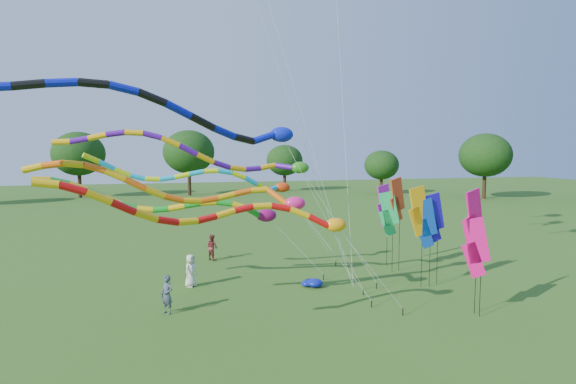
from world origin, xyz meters
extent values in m
plane|color=#285616|center=(0.00, 0.00, 0.00)|extent=(160.00, 160.00, 0.00)
cylinder|color=#382314|center=(34.49, 38.12, 1.18)|extent=(0.50, 0.50, 2.36)
ellipsoid|color=#13370F|center=(34.49, 38.12, 4.26)|extent=(4.98, 4.98, 4.23)
cylinder|color=#382314|center=(24.14, 47.11, 1.42)|extent=(0.50, 0.50, 2.84)
ellipsoid|color=#13370F|center=(24.14, 47.11, 5.13)|extent=(6.00, 6.00, 5.10)
cylinder|color=#382314|center=(11.17, 51.95, 1.35)|extent=(0.50, 0.50, 2.70)
ellipsoid|color=#13370F|center=(11.17, 51.95, 4.87)|extent=(5.70, 5.70, 4.84)
cylinder|color=#382314|center=(-2.80, 55.99, 1.51)|extent=(0.50, 0.50, 3.02)
ellipsoid|color=#13370F|center=(-2.80, 55.99, 5.46)|extent=(6.38, 6.38, 5.42)
cylinder|color=#382314|center=(-16.55, 51.36, 1.52)|extent=(0.50, 0.50, 3.04)
ellipsoid|color=#13370F|center=(-16.55, 51.36, 5.50)|extent=(6.43, 6.43, 5.46)
cylinder|color=black|center=(3.31, 0.63, 0.15)|extent=(0.05, 0.05, 0.30)
cylinder|color=silver|center=(1.74, 0.36, 2.11)|extent=(0.02, 0.02, 4.85)
ellipsoid|color=orange|center=(0.18, 0.08, 3.95)|extent=(0.82, 0.53, 0.53)
cylinder|color=red|center=(-0.52, 0.06, 4.13)|extent=(0.24, 0.24, 0.80)
cylinder|color=#EFAA0C|center=(-1.23, 0.12, 4.45)|extent=(0.24, 0.24, 0.76)
cylinder|color=red|center=(-1.93, 0.15, 4.66)|extent=(0.24, 0.24, 0.71)
cylinder|color=#EFAA0C|center=(-2.62, 0.12, 4.73)|extent=(0.24, 0.24, 0.69)
cylinder|color=red|center=(-3.30, 0.03, 4.67)|extent=(0.24, 0.24, 0.70)
cylinder|color=#EFAA0C|center=(-3.97, -0.13, 4.54)|extent=(0.24, 0.24, 0.71)
cylinder|color=red|center=(-4.63, -0.35, 4.42)|extent=(0.24, 0.24, 0.71)
cylinder|color=#EFAA0C|center=(-5.27, -0.62, 4.38)|extent=(0.24, 0.24, 0.71)
cylinder|color=red|center=(-5.92, -0.92, 4.47)|extent=(0.24, 0.24, 0.73)
cylinder|color=#EFAA0C|center=(-6.56, -1.23, 4.70)|extent=(0.24, 0.24, 0.77)
cylinder|color=red|center=(-7.21, -1.52, 5.03)|extent=(0.24, 0.24, 0.79)
cylinder|color=#EFAA0C|center=(-7.86, -1.76, 5.38)|extent=(0.24, 0.24, 0.77)
cylinder|color=red|center=(-8.52, -1.96, 5.66)|extent=(0.24, 0.24, 0.73)
cylinder|color=#EFAA0C|center=(-9.20, -2.08, 5.82)|extent=(0.24, 0.24, 0.69)
cylinder|color=black|center=(2.49, 1.87, 0.15)|extent=(0.05, 0.05, 0.30)
cylinder|color=silver|center=(0.79, 1.88, 2.43)|extent=(0.02, 0.02, 5.49)
ellipsoid|color=#F21A76|center=(-0.92, 1.88, 4.59)|extent=(0.86, 0.55, 0.55)
cylinder|color=#F25B0C|center=(-1.60, 2.15, 4.86)|extent=(0.25, 0.25, 1.01)
cylinder|color=#DFA40B|center=(-2.28, 2.43, 5.12)|extent=(0.25, 0.25, 0.68)
cylinder|color=#F25B0C|center=(-2.95, 2.42, 5.03)|extent=(0.25, 0.25, 0.69)
cylinder|color=#DFA40B|center=(-3.63, 2.35, 4.90)|extent=(0.25, 0.25, 0.70)
cylinder|color=#F25B0C|center=(-4.31, 2.22, 4.79)|extent=(0.25, 0.25, 0.70)
cylinder|color=#DFA40B|center=(-4.99, 2.04, 4.78)|extent=(0.25, 0.25, 0.70)
cylinder|color=#F25B0C|center=(-5.66, 1.85, 4.91)|extent=(0.25, 0.25, 0.73)
cylinder|color=#DFA40B|center=(-6.34, 1.67, 5.17)|extent=(0.25, 0.25, 0.77)
cylinder|color=#F25B0C|center=(-7.02, 1.52, 5.51)|extent=(0.25, 0.25, 0.78)
cylinder|color=#DFA40B|center=(-7.70, 1.41, 5.85)|extent=(0.25, 0.25, 0.75)
cylinder|color=#F25B0C|center=(-8.37, 1.38, 6.12)|extent=(0.25, 0.25, 0.71)
cylinder|color=#DFA40B|center=(-9.05, 1.40, 6.25)|extent=(0.25, 0.25, 0.68)
cylinder|color=#F25B0C|center=(-9.72, 1.50, 6.24)|extent=(0.25, 0.25, 0.69)
cylinder|color=#DFA40B|center=(-10.40, 1.65, 6.12)|extent=(0.25, 0.25, 0.71)
cylinder|color=black|center=(3.86, 4.35, 0.15)|extent=(0.05, 0.05, 0.30)
cylinder|color=silver|center=(1.92, 4.35, 3.10)|extent=(0.02, 0.02, 6.84)
ellipsoid|color=#2D8518|center=(-0.01, 4.35, 5.92)|extent=(0.83, 0.54, 0.54)
cylinder|color=#4D0E9A|center=(-0.72, 4.57, 5.97)|extent=(0.24, 0.24, 0.86)
cylinder|color=#E69F0C|center=(-1.44, 4.73, 5.96)|extent=(0.24, 0.24, 0.74)
cylinder|color=#4D0E9A|center=(-2.15, 4.58, 5.88)|extent=(0.24, 0.24, 0.74)
cylinder|color=#E69F0C|center=(-2.87, 4.39, 5.91)|extent=(0.24, 0.24, 0.75)
cylinder|color=#4D0E9A|center=(-3.58, 4.20, 6.08)|extent=(0.24, 0.24, 0.78)
cylinder|color=#E69F0C|center=(-4.30, 4.02, 6.38)|extent=(0.24, 0.24, 0.81)
cylinder|color=#4D0E9A|center=(-5.01, 3.89, 6.73)|extent=(0.24, 0.24, 0.81)
cylinder|color=#E69F0C|center=(-5.72, 3.81, 7.07)|extent=(0.24, 0.24, 0.78)
cylinder|color=#4D0E9A|center=(-6.44, 3.81, 7.32)|extent=(0.24, 0.24, 0.74)
cylinder|color=#E69F0C|center=(-7.15, 3.87, 7.43)|extent=(0.24, 0.24, 0.72)
cylinder|color=#4D0E9A|center=(-7.87, 3.99, 7.40)|extent=(0.24, 0.24, 0.74)
cylinder|color=#E69F0C|center=(-8.58, 4.15, 7.28)|extent=(0.24, 0.24, 0.75)
cylinder|color=#4D0E9A|center=(-9.30, 4.34, 7.14)|extent=(0.24, 0.24, 0.75)
cylinder|color=#E69F0C|center=(-10.01, 4.53, 7.06)|extent=(0.24, 0.24, 0.74)
cylinder|color=black|center=(2.83, 3.56, 0.15)|extent=(0.05, 0.05, 0.30)
cylinder|color=silver|center=(0.73, 2.94, 3.82)|extent=(0.02, 0.02, 8.32)
ellipsoid|color=#0D1CBF|center=(-1.36, 2.32, 7.36)|extent=(0.97, 0.62, 0.62)
cylinder|color=#0B14B6|center=(-2.14, 2.12, 7.21)|extent=(0.28, 0.28, 0.95)
cylinder|color=black|center=(-2.99, 1.79, 7.16)|extent=(0.28, 0.28, 0.94)
cylinder|color=#0B14B6|center=(-3.81, 1.35, 7.40)|extent=(0.28, 0.28, 0.97)
cylinder|color=black|center=(-4.63, 0.94, 7.74)|extent=(0.28, 0.28, 1.00)
cylinder|color=#0B14B6|center=(-5.47, 0.59, 8.14)|extent=(0.28, 0.28, 0.99)
cylinder|color=black|center=(-6.33, 0.29, 8.50)|extent=(0.28, 0.28, 0.96)
cylinder|color=#0B14B6|center=(-7.21, 0.06, 8.75)|extent=(0.28, 0.28, 0.93)
cylinder|color=black|center=(-8.10, -0.11, 8.86)|extent=(0.28, 0.28, 0.92)
cylinder|color=#0B14B6|center=(-9.02, -0.23, 8.84)|extent=(0.28, 0.28, 0.93)
cylinder|color=black|center=(-9.94, -0.31, 8.74)|extent=(0.28, 0.28, 0.94)
cylinder|color=black|center=(3.50, 9.14, 0.15)|extent=(0.05, 0.05, 0.30)
cylinder|color=silver|center=(1.82, 8.78, 2.49)|extent=(0.02, 0.02, 5.60)
ellipsoid|color=red|center=(0.13, 8.41, 4.70)|extent=(0.85, 0.55, 0.55)
cylinder|color=#0CA9D9|center=(-0.50, 8.07, 4.65)|extent=(0.25, 0.25, 0.79)
cylinder|color=#DBE90C|center=(-1.11, 7.68, 4.78)|extent=(0.25, 0.25, 0.78)
cylinder|color=#0CA9D9|center=(-1.75, 7.46, 5.14)|extent=(0.25, 0.25, 0.77)
cylinder|color=#DBE90C|center=(-2.41, 7.31, 5.45)|extent=(0.25, 0.25, 0.73)
cylinder|color=#0CA9D9|center=(-3.09, 7.23, 5.64)|extent=(0.25, 0.25, 0.69)
cylinder|color=#DBE90C|center=(-3.77, 7.20, 5.68)|extent=(0.25, 0.25, 0.69)
cylinder|color=#0CA9D9|center=(-4.47, 7.22, 5.60)|extent=(0.25, 0.25, 0.71)
cylinder|color=#DBE90C|center=(-5.17, 7.26, 5.46)|extent=(0.25, 0.25, 0.72)
cylinder|color=#0CA9D9|center=(-5.88, 7.31, 5.34)|extent=(0.25, 0.25, 0.71)
cylinder|color=#DBE90C|center=(-6.57, 7.32, 5.32)|extent=(0.25, 0.25, 0.69)
cylinder|color=#0CA9D9|center=(-7.26, 7.30, 5.43)|extent=(0.25, 0.25, 0.71)
cylinder|color=#DBE90C|center=(-7.93, 7.21, 5.67)|extent=(0.25, 0.25, 0.74)
cylinder|color=#0CA9D9|center=(-8.59, 7.05, 6.00)|extent=(0.25, 0.25, 0.77)
cylinder|color=#DBE90C|center=(-9.24, 6.83, 6.34)|extent=(0.25, 0.25, 0.76)
cylinder|color=black|center=(1.85, 6.44, 0.15)|extent=(0.05, 0.05, 0.30)
cylinder|color=silver|center=(0.34, 6.39, 1.89)|extent=(0.02, 0.02, 4.42)
ellipsoid|color=#850C52|center=(-1.17, 6.35, 3.50)|extent=(1.02, 0.65, 0.65)
cylinder|color=#13901D|center=(-1.87, 6.05, 3.73)|extent=(0.29, 0.29, 1.00)
cylinder|color=#E9AE0C|center=(-2.58, 5.79, 4.07)|extent=(0.29, 0.29, 0.76)
cylinder|color=#13901D|center=(-3.30, 5.86, 4.23)|extent=(0.29, 0.29, 0.73)
cylinder|color=#E9AE0C|center=(-4.03, 5.99, 4.26)|extent=(0.29, 0.29, 0.74)
cylinder|color=#13901D|center=(-4.75, 6.15, 4.17)|extent=(0.29, 0.29, 0.75)
cylinder|color=#E9AE0C|center=(-5.47, 6.32, 4.04)|extent=(0.29, 0.29, 0.76)
cylinder|color=#13901D|center=(-6.19, 6.47, 3.94)|extent=(0.29, 0.29, 0.74)
cylinder|color=#E9AE0C|center=(-6.92, 6.60, 3.95)|extent=(0.29, 0.29, 0.73)
cylinder|color=#13901D|center=(-7.64, 6.66, 4.11)|extent=(0.29, 0.29, 0.75)
cylinder|color=#E9AE0C|center=(-8.35, 6.66, 4.38)|extent=(0.29, 0.29, 0.79)
cylinder|color=#13901D|center=(-9.07, 6.60, 4.73)|extent=(0.29, 0.29, 0.81)
cylinder|color=#E9AE0C|center=(-9.78, 6.47, 5.07)|extent=(0.29, 0.29, 0.79)
cylinder|color=#13901D|center=(-10.50, 6.29, 5.32)|extent=(0.29, 0.29, 0.76)
cylinder|color=#E9AE0C|center=(-11.21, 6.08, 5.44)|extent=(0.29, 0.29, 0.74)
cylinder|color=black|center=(2.50, 4.00, 0.15)|extent=(0.04, 0.04, 0.30)
cylinder|color=silver|center=(-0.32, 4.58, 9.74)|extent=(0.01, 0.01, 19.74)
cylinder|color=black|center=(2.50, 4.00, 0.15)|extent=(0.04, 0.04, 0.30)
cylinder|color=silver|center=(-1.45, 2.39, 9.90)|extent=(0.01, 0.01, 21.01)
cylinder|color=black|center=(2.50, 4.00, 0.15)|extent=(0.04, 0.04, 0.30)
cylinder|color=silver|center=(3.16, 7.32, 8.68)|extent=(0.01, 0.01, 18.07)
cylinder|color=black|center=(6.30, 0.12, 2.42)|extent=(0.02, 0.02, 4.85)
cube|color=#EC0D71|center=(6.09, 0.05, 4.25)|extent=(1.12, 0.46, 1.93)
cube|color=#EC0D71|center=(6.02, 0.02, 3.45)|extent=(0.98, 0.41, 1.51)
cylinder|color=black|center=(6.04, 7.08, 2.07)|extent=(0.02, 0.02, 4.14)
cube|color=#1ABB59|center=(5.82, 7.14, 3.54)|extent=(1.13, 0.40, 1.93)
cube|color=#1ABB59|center=(5.75, 7.16, 2.74)|extent=(0.99, 0.36, 1.51)
cylinder|color=black|center=(6.46, 8.62, 2.21)|extent=(0.02, 0.02, 4.42)
cube|color=#BE1AC8|center=(6.25, 8.56, 3.82)|extent=(1.13, 0.42, 1.93)
cube|color=#BE1AC8|center=(6.17, 8.53, 3.02)|extent=(0.98, 0.38, 1.51)
cylinder|color=black|center=(7.06, 4.26, 2.14)|extent=(0.02, 0.02, 4.28)
cube|color=#1C0DB6|center=(6.85, 4.23, 3.68)|extent=(1.16, 0.20, 1.93)
cube|color=#1C0DB6|center=(6.77, 4.22, 2.88)|extent=(1.01, 0.19, 1.51)
cylinder|color=black|center=(6.54, 4.06, 2.02)|extent=(0.02, 0.02, 4.04)
cube|color=#0C40A8|center=(6.32, 4.08, 3.44)|extent=(1.16, 0.16, 1.93)
cube|color=#0C40A8|center=(6.24, 4.08, 2.64)|extent=(1.01, 0.15, 1.51)
cylinder|color=black|center=(6.54, 7.27, 2.44)|extent=(0.02, 0.02, 4.88)
cube|color=red|center=(6.34, 7.19, 4.28)|extent=(1.10, 0.51, 1.93)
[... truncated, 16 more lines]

